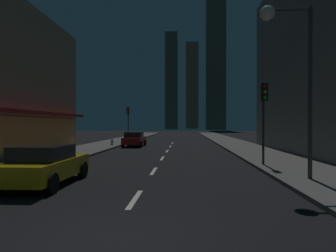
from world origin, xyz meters
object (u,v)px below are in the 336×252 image
object	(u,v)px
traffic_light_near_right	(264,105)
car_parked_near	(45,165)
traffic_light_far_left	(128,116)
fire_hydrant_far_left	(112,142)
street_lamp_right	(288,49)
car_parked_far	(134,139)

from	to	relation	value
traffic_light_near_right	car_parked_near	bearing A→B (deg)	-151.78
car_parked_near	traffic_light_far_left	bearing A→B (deg)	94.30
fire_hydrant_far_left	traffic_light_far_left	size ratio (longest dim) A/B	0.16
car_parked_near	street_lamp_right	bearing A→B (deg)	6.69
car_parked_far	traffic_light_near_right	world-z (taller)	traffic_light_near_right
fire_hydrant_far_left	traffic_light_near_right	world-z (taller)	traffic_light_near_right
car_parked_far	traffic_light_far_left	world-z (taller)	traffic_light_far_left
car_parked_near	car_parked_far	bearing A→B (deg)	90.00
car_parked_near	street_lamp_right	distance (m)	10.02
traffic_light_far_left	car_parked_far	bearing A→B (deg)	-73.62
car_parked_near	street_lamp_right	size ratio (longest dim) A/B	0.64
car_parked_near	traffic_light_far_left	xyz separation A→B (m)	(-1.90, 25.24, 2.45)
car_parked_far	street_lamp_right	world-z (taller)	street_lamp_right
car_parked_far	traffic_light_far_left	distance (m)	7.17
traffic_light_near_right	traffic_light_far_left	distance (m)	23.14
car_parked_far	traffic_light_near_right	distance (m)	16.79
street_lamp_right	traffic_light_far_left	bearing A→B (deg)	114.22
car_parked_near	traffic_light_near_right	bearing A→B (deg)	28.22
street_lamp_right	car_parked_near	bearing A→B (deg)	-173.31
car_parked_far	car_parked_near	bearing A→B (deg)	-90.00
car_parked_near	traffic_light_near_right	size ratio (longest dim) A/B	1.01
traffic_light_near_right	fire_hydrant_far_left	bearing A→B (deg)	129.08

